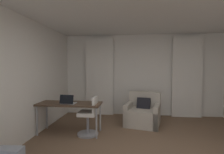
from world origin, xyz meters
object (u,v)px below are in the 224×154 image
(desk_chair, at_px, (89,118))
(armchair, at_px, (143,114))
(laptop, at_px, (68,102))
(desk, at_px, (70,106))

(desk_chair, bearing_deg, armchair, 34.59)
(armchair, distance_m, laptop, 2.03)
(desk_chair, distance_m, laptop, 0.61)
(desk, bearing_deg, desk_chair, -5.71)
(desk, height_order, laptop, laptop)
(armchair, bearing_deg, laptop, -151.94)
(armchair, bearing_deg, desk_chair, -145.41)
(desk, bearing_deg, laptop, -88.97)
(armchair, height_order, laptop, laptop)
(laptop, bearing_deg, armchair, 28.06)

